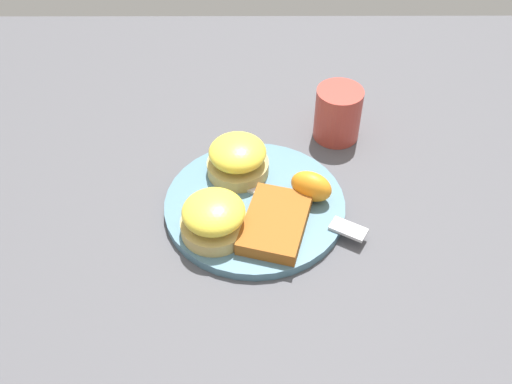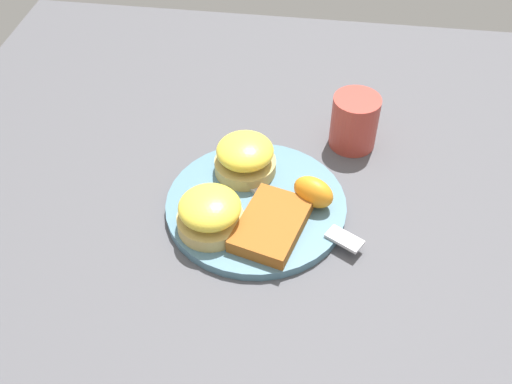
{
  "view_description": "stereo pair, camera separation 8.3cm",
  "coord_description": "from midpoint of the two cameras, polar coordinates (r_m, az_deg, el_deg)",
  "views": [
    {
      "loc": [
        -0.59,
        0.0,
        0.62
      ],
      "look_at": [
        0.0,
        0.0,
        0.03
      ],
      "focal_mm": 42.0,
      "sensor_mm": 36.0,
      "label": 1
    },
    {
      "loc": [
        -0.58,
        -0.08,
        0.62
      ],
      "look_at": [
        0.0,
        0.0,
        0.03
      ],
      "focal_mm": 42.0,
      "sensor_mm": 36.0,
      "label": 2
    }
  ],
  "objects": [
    {
      "name": "ground_plane",
      "position": [
        0.85,
        -2.78,
        -1.75
      ],
      "size": [
        1.1,
        1.1,
        0.0
      ],
      "primitive_type": "plane",
      "color": "#4C4C51"
    },
    {
      "name": "plate",
      "position": [
        0.85,
        -2.79,
        -1.43
      ],
      "size": [
        0.26,
        0.26,
        0.01
      ],
      "primitive_type": "cylinder",
      "color": "slate",
      "rests_on": "ground_plane"
    },
    {
      "name": "sandwich_benedict_left",
      "position": [
        0.87,
        -4.37,
        3.12
      ],
      "size": [
        0.09,
        0.09,
        0.06
      ],
      "color": "tan",
      "rests_on": "plate"
    },
    {
      "name": "sandwich_benedict_right",
      "position": [
        0.79,
        -6.91,
        -2.58
      ],
      "size": [
        0.09,
        0.09,
        0.06
      ],
      "color": "tan",
      "rests_on": "plate"
    },
    {
      "name": "hashbrown_patty",
      "position": [
        0.8,
        -0.97,
        -3.1
      ],
      "size": [
        0.14,
        0.11,
        0.02
      ],
      "primitive_type": "cube",
      "rotation": [
        0.0,
        0.0,
        -0.27
      ],
      "color": "#9B551D",
      "rests_on": "plate"
    },
    {
      "name": "orange_wedge",
      "position": [
        0.83,
        2.59,
        0.4
      ],
      "size": [
        0.06,
        0.07,
        0.04
      ],
      "primitive_type": "ellipsoid",
      "rotation": [
        0.0,
        0.0,
        1.09
      ],
      "color": "orange",
      "rests_on": "plate"
    },
    {
      "name": "fork",
      "position": [
        0.83,
        1.17,
        -1.7
      ],
      "size": [
        0.13,
        0.22,
        0.0
      ],
      "color": "silver",
      "rests_on": "plate"
    },
    {
      "name": "cup",
      "position": [
        0.95,
        5.43,
        7.39
      ],
      "size": [
        0.1,
        0.07,
        0.09
      ],
      "color": "#B23D33",
      "rests_on": "ground_plane"
    }
  ]
}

